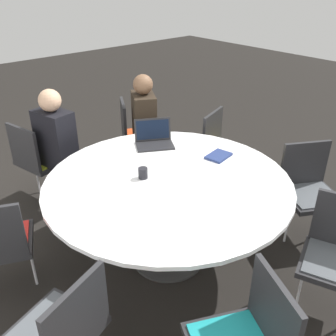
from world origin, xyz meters
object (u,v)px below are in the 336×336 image
(chair_1, at_px, (38,157))
(chair_6, at_px, (309,186))
(chair_3, at_px, (62,328))
(spiral_notebook, at_px, (219,156))
(chair_7, at_px, (223,146))
(person_1, at_px, (58,142))
(chair_0, at_px, (136,131))
(laptop, at_px, (154,138))
(coffee_cup, at_px, (143,173))
(person_0, at_px, (146,122))

(chair_1, distance_m, chair_6, 2.52)
(chair_1, bearing_deg, chair_3, -33.23)
(chair_1, xyz_separation_m, spiral_notebook, (-1.47, -0.96, 0.25))
(chair_7, xyz_separation_m, person_1, (0.81, 1.41, 0.19))
(spiral_notebook, bearing_deg, chair_6, -136.40)
(chair_0, xyz_separation_m, chair_3, (-1.83, 1.84, 0.00))
(laptop, bearing_deg, spiral_notebook, -36.42)
(chair_6, xyz_separation_m, spiral_notebook, (0.56, 0.53, 0.25))
(chair_7, bearing_deg, chair_0, -82.41)
(chair_7, bearing_deg, chair_6, 69.07)
(chair_0, bearing_deg, chair_7, 55.84)
(chair_7, xyz_separation_m, spiral_notebook, (-0.44, 0.58, 0.25))
(coffee_cup, bearing_deg, person_1, 7.24)
(chair_1, height_order, chair_6, same)
(coffee_cup, bearing_deg, chair_0, -34.26)
(chair_3, xyz_separation_m, person_0, (1.58, -1.79, 0.19))
(person_0, bearing_deg, spiral_notebook, 25.17)
(chair_3, height_order, chair_6, same)
(chair_3, bearing_deg, chair_7, 2.55)
(chair_0, relative_size, chair_6, 1.00)
(chair_0, relative_size, laptop, 2.14)
(chair_6, distance_m, person_0, 1.73)
(chair_0, height_order, chair_3, same)
(person_1, bearing_deg, chair_0, 83.23)
(chair_0, bearing_deg, person_1, -54.34)
(person_0, relative_size, coffee_cup, 14.57)
(chair_3, relative_size, laptop, 2.14)
(person_0, xyz_separation_m, laptop, (-0.55, 0.33, 0.10))
(chair_7, relative_size, coffee_cup, 10.35)
(person_1, xyz_separation_m, coffee_cup, (-1.12, -0.14, 0.08))
(person_0, bearing_deg, person_1, -69.45)
(spiral_notebook, height_order, coffee_cup, coffee_cup)
(chair_6, bearing_deg, person_1, -23.22)
(chair_0, xyz_separation_m, chair_7, (-0.91, -0.44, 0.00))
(chair_1, relative_size, chair_6, 1.00)
(coffee_cup, bearing_deg, chair_6, -119.77)
(laptop, bearing_deg, chair_1, 158.03)
(chair_6, relative_size, coffee_cup, 10.35)
(chair_3, height_order, chair_7, same)
(chair_3, bearing_deg, chair_0, 25.38)
(chair_0, height_order, laptop, laptop)
(chair_1, distance_m, person_1, 0.32)
(laptop, distance_m, spiral_notebook, 0.60)
(chair_1, relative_size, chair_3, 1.00)
(chair_3, bearing_deg, laptop, 15.84)
(person_1, bearing_deg, person_0, 68.11)
(chair_3, relative_size, spiral_notebook, 3.68)
(chair_1, height_order, chair_7, same)
(spiral_notebook, bearing_deg, chair_0, -5.95)
(chair_0, bearing_deg, chair_6, 41.62)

